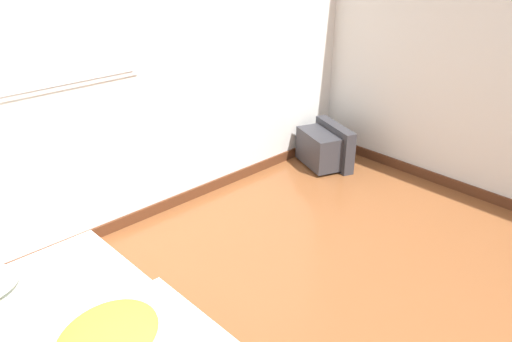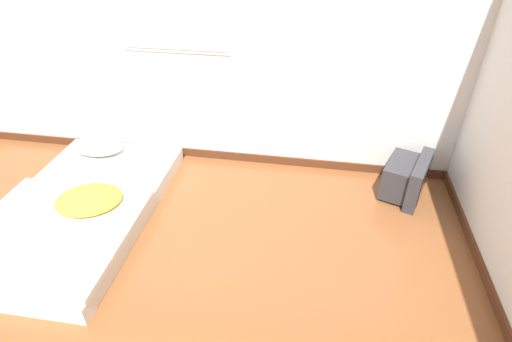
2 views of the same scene
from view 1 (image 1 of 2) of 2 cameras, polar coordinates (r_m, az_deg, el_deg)
The scene contains 2 objects.
wall_back at distance 3.36m, azimuth -23.81°, elevation 10.65°, with size 8.07×0.08×2.60m.
crt_tv at distance 4.78m, azimuth 7.88°, elevation 2.75°, with size 0.50×0.61×0.40m.
Camera 1 is at (-1.08, -0.43, 2.05)m, focal length 35.00 mm.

